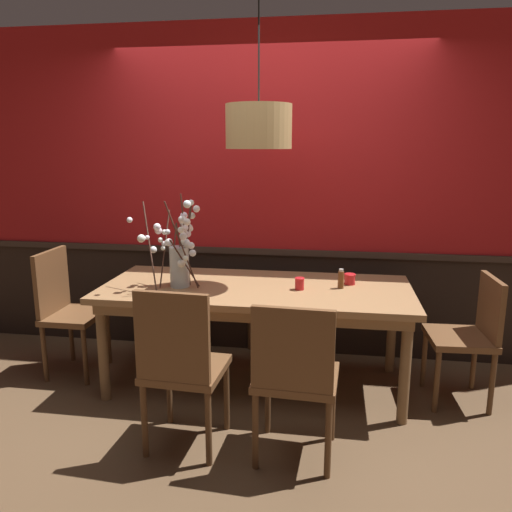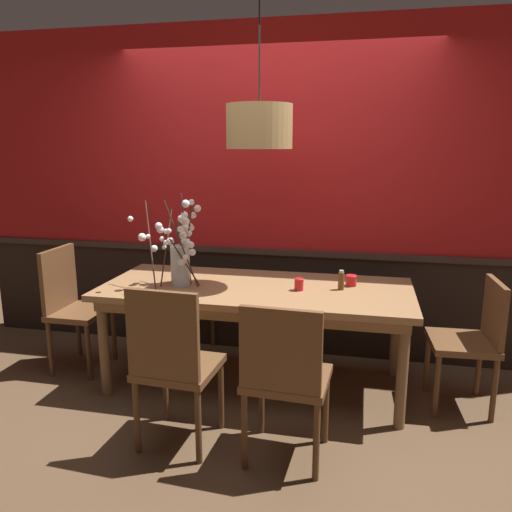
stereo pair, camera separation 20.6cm
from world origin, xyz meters
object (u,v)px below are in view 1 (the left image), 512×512
object	(u,v)px
chair_near_side_left	(181,362)
pendant_lamp	(259,127)
dining_table	(256,297)
candle_holder_nearer_center	(350,279)
candle_holder_nearer_edge	(300,284)
chair_head_west_end	(66,305)
condiment_bottle	(341,279)
chair_near_side_right	(295,373)
chair_head_east_end	(470,331)
chair_far_side_left	(234,282)
vase_with_blossoms	(179,255)

from	to	relation	value
chair_near_side_left	pendant_lamp	xyz separation A→B (m)	(0.30, 0.94, 1.31)
dining_table	candle_holder_nearer_center	xyz separation A→B (m)	(0.66, 0.16, 0.12)
dining_table	pendant_lamp	xyz separation A→B (m)	(0.01, 0.07, 1.18)
candle_holder_nearer_center	candle_holder_nearer_edge	world-z (taller)	candle_holder_nearer_edge
chair_head_west_end	condiment_bottle	xyz separation A→B (m)	(2.07, 0.05, 0.28)
chair_head_west_end	dining_table	bearing A→B (deg)	0.24
dining_table	chair_near_side_left	distance (m)	0.93
dining_table	chair_head_west_end	distance (m)	1.48
dining_table	chair_head_west_end	world-z (taller)	chair_head_west_end
chair_near_side_right	candle_holder_nearer_edge	xyz separation A→B (m)	(-0.04, 0.85, 0.27)
pendant_lamp	candle_holder_nearer_center	bearing A→B (deg)	7.87
chair_head_east_end	candle_holder_nearer_center	size ratio (longest dim) A/B	10.71
candle_holder_nearer_center	condiment_bottle	xyz separation A→B (m)	(-0.07, -0.11, 0.03)
candle_holder_nearer_edge	chair_head_west_end	bearing A→B (deg)	179.06
chair_near_side_left	dining_table	bearing A→B (deg)	71.65
dining_table	chair_near_side_right	distance (m)	0.96
candle_holder_nearer_edge	chair_far_side_left	bearing A→B (deg)	124.70
vase_with_blossoms	candle_holder_nearer_edge	size ratio (longest dim) A/B	7.79
chair_head_east_end	pendant_lamp	distance (m)	1.99
chair_head_west_end	condiment_bottle	size ratio (longest dim) A/B	6.93
candle_holder_nearer_edge	chair_near_side_right	bearing A→B (deg)	-87.39
chair_far_side_left	chair_head_west_end	xyz separation A→B (m)	(-1.13, -0.92, 0.02)
condiment_bottle	pendant_lamp	world-z (taller)	pendant_lamp
chair_head_east_end	vase_with_blossoms	xyz separation A→B (m)	(-2.00, -0.08, 0.48)
chair_near_side_left	chair_near_side_right	bearing A→B (deg)	-0.68
dining_table	chair_head_west_end	size ratio (longest dim) A/B	2.27
dining_table	chair_near_side_right	xyz separation A→B (m)	(0.35, -0.88, -0.14)
vase_with_blossoms	chair_head_east_end	bearing A→B (deg)	2.37
dining_table	chair_near_side_right	bearing A→B (deg)	-68.39
dining_table	candle_holder_nearer_center	world-z (taller)	candle_holder_nearer_center
candle_holder_nearer_center	pendant_lamp	distance (m)	1.25
chair_near_side_left	chair_head_west_end	bearing A→B (deg)	143.62
chair_head_east_end	pendant_lamp	world-z (taller)	pendant_lamp
vase_with_blossoms	candle_holder_nearer_center	size ratio (longest dim) A/B	8.02
candle_holder_nearer_center	chair_near_side_right	bearing A→B (deg)	-106.59
chair_head_west_end	pendant_lamp	world-z (taller)	pendant_lamp
chair_near_side_left	condiment_bottle	size ratio (longest dim) A/B	7.11
pendant_lamp	dining_table	bearing A→B (deg)	-97.49
dining_table	chair_head_west_end	bearing A→B (deg)	-179.76
chair_head_east_end	chair_near_side_right	world-z (taller)	chair_near_side_right
chair_far_side_left	candle_holder_nearer_edge	xyz separation A→B (m)	(0.66, -0.95, 0.28)
dining_table	chair_head_west_end	xyz separation A→B (m)	(-1.47, -0.01, -0.13)
chair_far_side_left	vase_with_blossoms	bearing A→B (deg)	-100.43
chair_head_west_end	pendant_lamp	bearing A→B (deg)	2.79
dining_table	candle_holder_nearer_center	bearing A→B (deg)	13.30
chair_far_side_left	chair_near_side_right	size ratio (longest dim) A/B	1.00
chair_near_side_left	condiment_bottle	distance (m)	1.31
chair_head_west_end	pendant_lamp	xyz separation A→B (m)	(1.48, 0.07, 1.32)
chair_near_side_right	candle_holder_nearer_edge	size ratio (longest dim) A/B	11.02
condiment_bottle	pendant_lamp	xyz separation A→B (m)	(-0.59, 0.02, 1.04)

